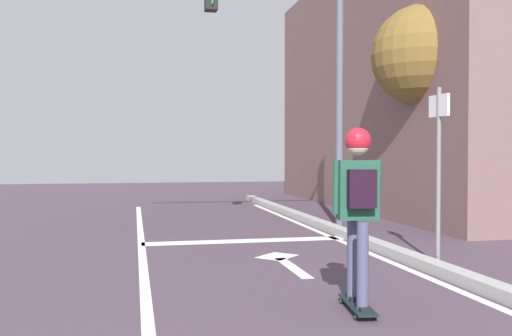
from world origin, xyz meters
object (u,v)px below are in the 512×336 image
Objects in this scene: roadside_tree at (422,59)px; traffic_signal_mast at (282,45)px; skateboard at (357,305)px; skater at (358,192)px; street_sign_post at (439,150)px.

traffic_signal_mast is at bearing 174.58° from roadside_tree.
skateboard is 0.50× the size of skater.
skater is 7.34m from roadside_tree.
traffic_signal_mast is (0.84, 6.11, 2.57)m from skater.
traffic_signal_mast is 1.18× the size of roadside_tree.
skateboard is 7.75m from roadside_tree.
traffic_signal_mast is at bearing 82.20° from skater.
traffic_signal_mast is 2.96m from roadside_tree.
skater is at bearing -122.93° from roadside_tree.
skateboard is at bearing -97.80° from traffic_signal_mast.
street_sign_post is at bearing 44.78° from skateboard.
skater is at bearing -97.80° from traffic_signal_mast.
street_sign_post reaches higher than skateboard.
skateboard is 0.16× the size of traffic_signal_mast.
roadside_tree reaches higher than skater.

